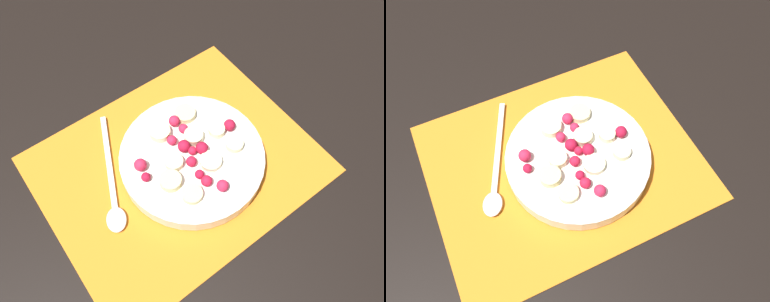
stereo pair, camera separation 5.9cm
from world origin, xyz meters
The scene contains 4 objects.
ground_plane centered at (0.00, 0.00, 0.00)m, with size 3.00×3.00×0.00m, color black.
placemat centered at (0.00, 0.00, 0.00)m, with size 0.44×0.35×0.01m.
fruit_bowl centered at (0.02, -0.01, 0.03)m, with size 0.24×0.24×0.05m.
spoon centered at (-0.12, 0.01, 0.01)m, with size 0.11×0.21×0.01m.
Camera 1 is at (-0.16, -0.25, 0.56)m, focal length 35.00 mm.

